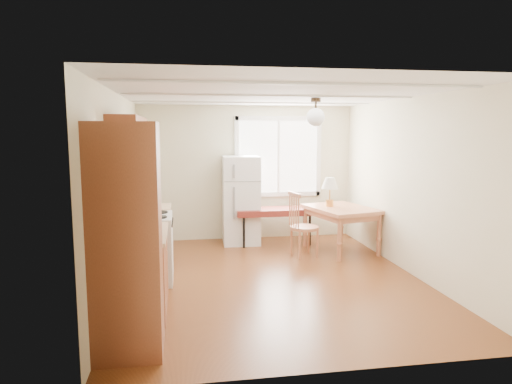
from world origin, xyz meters
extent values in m
cube|color=#502510|center=(0.00, 0.00, 0.00)|extent=(4.60, 5.60, 0.12)
cube|color=white|center=(0.00, 0.00, 2.50)|extent=(4.60, 5.60, 0.12)
cube|color=beige|center=(0.00, 2.50, 1.25)|extent=(4.60, 0.10, 2.50)
cube|color=beige|center=(0.00, -2.50, 1.25)|extent=(4.60, 0.10, 2.50)
cube|color=beige|center=(-2.00, 0.00, 1.25)|extent=(0.10, 5.60, 2.50)
cube|color=beige|center=(2.00, 0.00, 1.25)|extent=(0.10, 5.60, 2.50)
cube|color=brown|center=(-1.70, -1.85, 1.05)|extent=(0.60, 0.60, 2.10)
cube|color=brown|center=(-1.70, -0.85, 0.43)|extent=(0.60, 1.10, 0.86)
cube|color=tan|center=(-1.69, -0.85, 0.88)|extent=(0.62, 1.14, 0.04)
cube|color=white|center=(-1.68, 0.20, 0.45)|extent=(0.65, 0.76, 0.90)
cube|color=brown|center=(-1.70, 0.95, 0.43)|extent=(0.60, 0.60, 0.86)
cube|color=brown|center=(-1.83, -0.15, 1.85)|extent=(0.33, 1.60, 0.70)
cube|color=white|center=(0.60, 2.48, 1.55)|extent=(1.50, 0.02, 1.35)
cylinder|color=black|center=(0.70, 0.40, 2.46)|extent=(0.14, 0.14, 0.06)
cylinder|color=black|center=(0.70, 0.40, 2.36)|extent=(0.03, 0.03, 0.16)
sphere|color=white|center=(0.70, 0.40, 2.22)|extent=(0.26, 0.26, 0.26)
cube|color=white|center=(-0.16, 2.12, 0.79)|extent=(0.68, 0.68, 1.58)
cube|color=gray|center=(-0.16, 1.79, 1.16)|extent=(0.65, 0.02, 0.02)
cube|color=gray|center=(-0.32, 1.78, 0.95)|extent=(0.03, 0.03, 0.95)
cube|color=maroon|center=(0.43, 1.94, 0.60)|extent=(1.41, 0.53, 0.11)
cylinder|color=black|center=(-0.16, 1.74, 0.27)|extent=(0.04, 0.04, 0.54)
cylinder|color=black|center=(1.03, 1.74, 0.27)|extent=(0.04, 0.04, 0.54)
cylinder|color=black|center=(-0.16, 2.13, 0.27)|extent=(0.04, 0.04, 0.54)
cylinder|color=black|center=(1.03, 2.13, 0.27)|extent=(0.04, 0.04, 0.54)
cube|color=#B06743|center=(1.43, 1.28, 0.72)|extent=(1.18, 1.40, 0.06)
cube|color=#B06743|center=(1.43, 1.28, 0.64)|extent=(1.06, 1.27, 0.10)
cylinder|color=#B06743|center=(1.20, 0.66, 0.35)|extent=(0.07, 0.07, 0.69)
cylinder|color=#B06743|center=(1.94, 0.86, 0.35)|extent=(0.07, 0.07, 0.69)
cylinder|color=#B06743|center=(0.93, 1.70, 0.35)|extent=(0.07, 0.07, 0.69)
cylinder|color=#B06743|center=(1.67, 1.89, 0.35)|extent=(0.07, 0.07, 0.69)
cylinder|color=#B06743|center=(0.74, 1.05, 0.47)|extent=(0.46, 0.46, 0.05)
cylinder|color=#B06743|center=(0.61, 0.87, 0.24)|extent=(0.04, 0.04, 0.47)
cylinder|color=#B06743|center=(0.92, 0.93, 0.24)|extent=(0.04, 0.04, 0.47)
cylinder|color=#B06743|center=(0.56, 1.18, 0.24)|extent=(0.04, 0.04, 0.47)
cylinder|color=#B06743|center=(0.87, 1.24, 0.24)|extent=(0.04, 0.04, 0.47)
cylinder|color=#CA8C40|center=(1.27, 1.40, 0.81)|extent=(0.13, 0.13, 0.11)
cylinder|color=#CA8C40|center=(1.27, 1.40, 0.96)|extent=(0.02, 0.02, 0.19)
cone|color=white|center=(1.27, 1.40, 1.15)|extent=(0.28, 0.28, 0.19)
cube|color=black|center=(-1.72, -1.20, 0.94)|extent=(0.21, 0.25, 0.08)
cube|color=black|center=(-1.72, -1.29, 1.13)|extent=(0.19, 0.08, 0.29)
cylinder|color=black|center=(-1.72, -1.15, 1.05)|extent=(0.15, 0.15, 0.13)
cylinder|color=red|center=(-1.81, -0.50, 0.99)|extent=(0.13, 0.13, 0.18)
sphere|color=red|center=(-1.81, -0.50, 1.12)|extent=(0.06, 0.06, 0.06)
camera|label=1|loc=(-1.19, -5.97, 2.01)|focal=32.00mm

